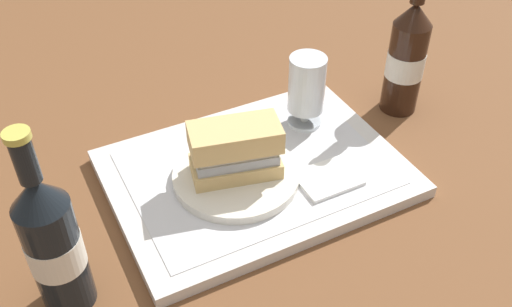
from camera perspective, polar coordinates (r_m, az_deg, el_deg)
ground_plane at (r=0.91m, az=0.00°, el=-2.42°), size 3.00×3.00×0.00m
tray at (r=0.90m, az=0.00°, el=-1.95°), size 0.44×0.32×0.02m
placemat at (r=0.89m, az=0.00°, el=-1.45°), size 0.38×0.27×0.00m
plate at (r=0.87m, az=-1.96°, el=-2.17°), size 0.19×0.19×0.01m
sandwich at (r=0.84m, az=-1.81°, el=0.41°), size 0.14×0.09×0.08m
beer_glass at (r=0.94m, az=4.98°, el=6.35°), size 0.06×0.06×0.12m
napkin_folded at (r=0.88m, az=7.07°, el=-2.45°), size 0.09×0.07×0.01m
beer_bottle at (r=1.03m, az=14.55°, el=9.16°), size 0.07×0.07×0.27m
second_bottle at (r=0.71m, az=-19.30°, el=-8.31°), size 0.07×0.07×0.27m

